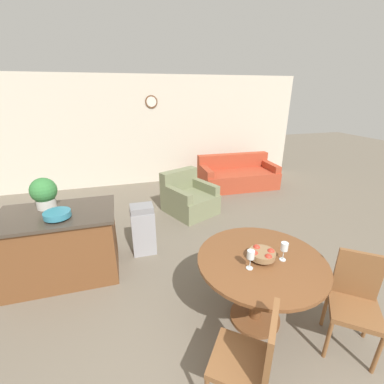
# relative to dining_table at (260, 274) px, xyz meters

# --- Properties ---
(wall_back) EXTENTS (8.00, 0.09, 2.70)m
(wall_back) POSITION_rel_dining_table_xyz_m (-0.42, 4.87, 0.75)
(wall_back) COLOR beige
(wall_back) RESTS_ON ground_plane
(dining_table) EXTENTS (1.27, 1.27, 0.78)m
(dining_table) POSITION_rel_dining_table_xyz_m (0.00, 0.00, 0.00)
(dining_table) COLOR brown
(dining_table) RESTS_ON ground_plane
(dining_chair_near_left) EXTENTS (0.59, 0.59, 0.96)m
(dining_chair_near_left) POSITION_rel_dining_table_xyz_m (-0.48, -0.73, -0.07)
(dining_chair_near_left) COLOR brown
(dining_chair_near_left) RESTS_ON ground_plane
(dining_chair_near_right) EXTENTS (0.59, 0.59, 0.96)m
(dining_chair_near_right) POSITION_rel_dining_table_xyz_m (0.73, -0.48, -0.07)
(dining_chair_near_right) COLOR brown
(dining_chair_near_right) RESTS_ON ground_plane
(fruit_bowl) EXTENTS (0.26, 0.26, 0.11)m
(fruit_bowl) POSITION_rel_dining_table_xyz_m (-0.00, -0.00, 0.24)
(fruit_bowl) COLOR olive
(fruit_bowl) RESTS_ON dining_table
(wine_glass_left) EXTENTS (0.07, 0.07, 0.19)m
(wine_glass_left) POSITION_rel_dining_table_xyz_m (-0.18, -0.09, 0.32)
(wine_glass_left) COLOR silver
(wine_glass_left) RESTS_ON dining_table
(wine_glass_right) EXTENTS (0.07, 0.07, 0.19)m
(wine_glass_right) POSITION_rel_dining_table_xyz_m (0.19, -0.07, 0.32)
(wine_glass_right) COLOR silver
(wine_glass_right) RESTS_ON dining_table
(kitchen_island) EXTENTS (1.39, 0.85, 0.92)m
(kitchen_island) POSITION_rel_dining_table_xyz_m (-2.08, 1.35, -0.14)
(kitchen_island) COLOR brown
(kitchen_island) RESTS_ON ground_plane
(teal_bowl) EXTENTS (0.30, 0.30, 0.09)m
(teal_bowl) POSITION_rel_dining_table_xyz_m (-2.01, 1.18, 0.38)
(teal_bowl) COLOR teal
(teal_bowl) RESTS_ON kitchen_island
(potted_plant) EXTENTS (0.32, 0.32, 0.40)m
(potted_plant) POSITION_rel_dining_table_xyz_m (-2.21, 1.55, 0.53)
(potted_plant) COLOR beige
(potted_plant) RESTS_ON kitchen_island
(trash_bin) EXTENTS (0.34, 0.27, 0.78)m
(trash_bin) POSITION_rel_dining_table_xyz_m (-1.02, 1.60, -0.21)
(trash_bin) COLOR #9E9EA3
(trash_bin) RESTS_ON ground_plane
(couch) EXTENTS (1.94, 1.02, 0.78)m
(couch) POSITION_rel_dining_table_xyz_m (1.61, 3.90, -0.32)
(couch) COLOR #B24228
(couch) RESTS_ON ground_plane
(armchair) EXTENTS (1.14, 1.19, 0.81)m
(armchair) POSITION_rel_dining_table_xyz_m (0.01, 2.80, -0.32)
(armchair) COLOR #7A7F5B
(armchair) RESTS_ON ground_plane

